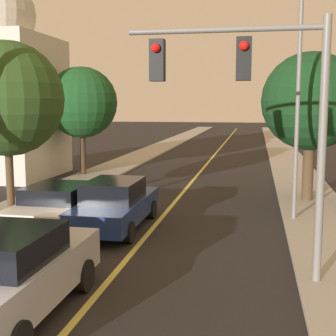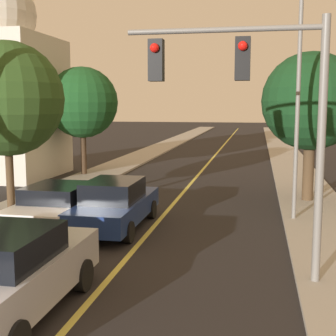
% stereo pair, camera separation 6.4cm
% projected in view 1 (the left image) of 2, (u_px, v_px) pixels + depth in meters
% --- Properties ---
extents(road_surface, '(8.28, 80.00, 0.01)m').
position_uv_depth(road_surface, '(218.00, 150.00, 40.40)').
color(road_surface, black).
rests_on(road_surface, ground).
extents(sidewalk_left, '(2.50, 80.00, 0.12)m').
position_uv_depth(sidewalk_left, '(158.00, 148.00, 41.39)').
color(sidewalk_left, '#9E998E').
rests_on(sidewalk_left, ground).
extents(sidewalk_right, '(2.50, 80.00, 0.12)m').
position_uv_depth(sidewalk_right, '(282.00, 151.00, 39.41)').
color(sidewalk_right, '#9E998E').
rests_on(sidewalk_right, ground).
extents(car_near_lane_front, '(1.90, 4.62, 1.69)m').
position_uv_depth(car_near_lane_front, '(11.00, 274.00, 8.52)').
color(car_near_lane_front, '#A5A8B2').
rests_on(car_near_lane_front, ground).
extents(car_near_lane_second, '(1.90, 4.80, 1.59)m').
position_uv_depth(car_near_lane_second, '(115.00, 204.00, 14.79)').
color(car_near_lane_second, navy).
rests_on(car_near_lane_second, ground).
extents(car_outer_lane_second, '(2.11, 4.72, 1.40)m').
position_uv_depth(car_outer_lane_second, '(60.00, 204.00, 15.03)').
color(car_outer_lane_second, white).
rests_on(car_outer_lane_second, ground).
extents(traffic_signal_mast, '(4.24, 0.42, 5.62)m').
position_uv_depth(traffic_signal_mast, '(256.00, 95.00, 9.91)').
color(traffic_signal_mast, slate).
rests_on(traffic_signal_mast, ground).
extents(streetlamp_right, '(1.55, 0.36, 7.60)m').
position_uv_depth(streetlamp_right, '(289.00, 74.00, 15.22)').
color(streetlamp_right, slate).
rests_on(streetlamp_right, ground).
extents(tree_left_near, '(3.85, 3.85, 5.84)m').
position_uv_depth(tree_left_near, '(82.00, 103.00, 25.35)').
color(tree_left_near, '#3D2B1C').
rests_on(tree_left_near, ground).
extents(tree_left_far, '(3.91, 3.91, 5.96)m').
position_uv_depth(tree_left_far, '(6.00, 99.00, 15.85)').
color(tree_left_far, '#4C3823').
rests_on(tree_left_far, ground).
extents(tree_right_near, '(3.85, 3.85, 5.86)m').
position_uv_depth(tree_right_near, '(311.00, 102.00, 18.33)').
color(tree_right_near, '#4C3823').
rests_on(tree_right_near, ground).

